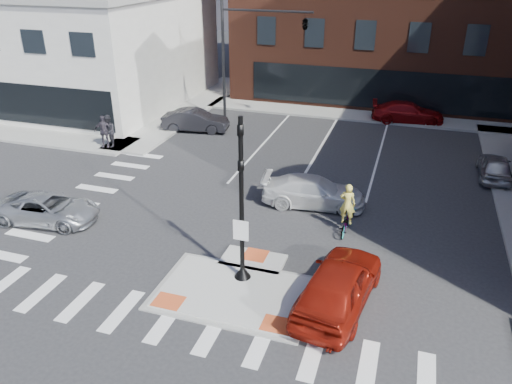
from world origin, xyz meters
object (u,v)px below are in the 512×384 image
(bg_car_red, at_px, (408,112))
(cyclist, at_px, (346,216))
(white_pickup, at_px, (314,192))
(bg_car_silver, at_px, (495,166))
(silver_suv, at_px, (48,209))
(bg_car_dark, at_px, (195,120))
(red_sedan, at_px, (339,284))
(pedestrian_a, at_px, (108,131))
(pedestrian_b, at_px, (104,131))

(bg_car_red, relative_size, cyclist, 2.18)
(white_pickup, height_order, bg_car_silver, white_pickup)
(silver_suv, height_order, bg_car_dark, bg_car_dark)
(red_sedan, distance_m, cyclist, 4.96)
(bg_car_dark, height_order, cyclist, cyclist)
(pedestrian_a, bearing_deg, bg_car_red, 78.14)
(silver_suv, bearing_deg, pedestrian_a, 9.34)
(red_sedan, relative_size, bg_car_red, 1.03)
(silver_suv, xyz_separation_m, pedestrian_b, (-2.74, 8.54, 0.50))
(silver_suv, bearing_deg, bg_car_silver, -66.43)
(bg_car_silver, distance_m, pedestrian_b, 21.90)
(bg_car_silver, bearing_deg, cyclist, 51.48)
(silver_suv, relative_size, bg_car_silver, 1.18)
(bg_car_dark, relative_size, pedestrian_a, 2.24)
(cyclist, bearing_deg, white_pickup, -45.20)
(pedestrian_a, distance_m, pedestrian_b, 0.27)
(pedestrian_a, bearing_deg, pedestrian_b, -108.45)
(cyclist, bearing_deg, bg_car_dark, -38.61)
(red_sedan, distance_m, white_pickup, 7.38)
(red_sedan, xyz_separation_m, pedestrian_b, (-15.74, 10.42, 0.27))
(bg_car_dark, xyz_separation_m, bg_car_red, (13.21, 6.26, -0.01))
(pedestrian_b, bearing_deg, bg_car_silver, -15.32)
(bg_car_red, relative_size, pedestrian_b, 2.49)
(pedestrian_a, bearing_deg, red_sedan, 10.67)
(bg_car_silver, bearing_deg, silver_suv, 30.70)
(silver_suv, relative_size, red_sedan, 0.89)
(red_sedan, bearing_deg, white_pickup, -63.68)
(bg_car_dark, distance_m, cyclist, 15.44)
(red_sedan, relative_size, bg_car_dark, 1.15)
(silver_suv, bearing_deg, red_sedan, -104.99)
(pedestrian_a, bearing_deg, cyclist, 24.40)
(cyclist, bearing_deg, bg_car_silver, -125.63)
(bg_car_silver, height_order, pedestrian_b, pedestrian_b)
(bg_car_silver, bearing_deg, white_pickup, 36.12)
(bg_car_dark, relative_size, pedestrian_b, 2.23)
(silver_suv, xyz_separation_m, bg_car_red, (14.21, 19.62, 0.09))
(white_pickup, bearing_deg, red_sedan, -168.92)
(bg_car_red, bearing_deg, white_pickup, 159.70)
(bg_car_silver, xyz_separation_m, cyclist, (-6.50, -8.06, 0.11))
(silver_suv, xyz_separation_m, cyclist, (12.50, 3.06, 0.13))
(bg_car_silver, relative_size, pedestrian_a, 1.96)
(bg_car_silver, height_order, bg_car_red, bg_car_red)
(red_sedan, distance_m, pedestrian_a, 18.74)
(red_sedan, xyz_separation_m, white_pickup, (-2.33, 7.00, -0.16))
(bg_car_dark, distance_m, bg_car_silver, 18.14)
(white_pickup, xyz_separation_m, pedestrian_a, (-13.17, 3.54, 0.42))
(red_sedan, xyz_separation_m, cyclist, (-0.50, 4.94, -0.10))
(silver_suv, distance_m, pedestrian_a, 9.03)
(silver_suv, distance_m, bg_car_dark, 13.40)
(bg_car_dark, bearing_deg, bg_car_silver, -106.79)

